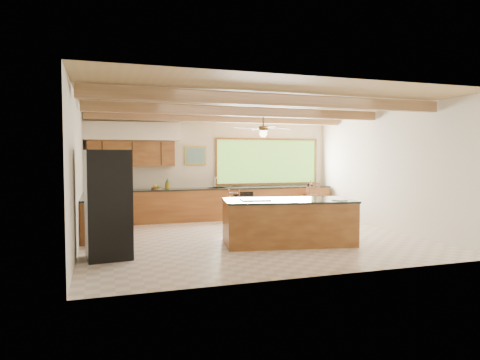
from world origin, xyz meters
name	(u,v)px	position (x,y,z in m)	size (l,w,h in m)	color
ground	(250,238)	(0.00, 0.00, 0.00)	(7.20, 7.20, 0.00)	beige
room_shell	(234,140)	(-0.17, 0.65, 2.21)	(7.27, 6.54, 3.02)	beige
counter_run	(191,206)	(-0.82, 2.52, 0.46)	(7.12, 3.10, 1.23)	brown
island	(288,221)	(0.53, -0.87, 0.47)	(2.83, 1.69, 0.95)	brown
refrigerator	(108,204)	(-3.05, -1.05, 0.97)	(0.82, 0.81, 1.93)	black
bar_stool_a	(234,205)	(0.10, 1.55, 0.58)	(0.41, 0.41, 0.97)	brown
bar_stool_b	(311,199)	(2.39, 1.69, 0.63)	(0.45, 0.45, 1.06)	brown
bar_stool_c	(307,198)	(2.63, 2.40, 0.58)	(0.44, 0.44, 0.98)	brown
bar_stool_d	(312,195)	(2.80, 2.39, 0.67)	(0.44, 0.44, 1.13)	brown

